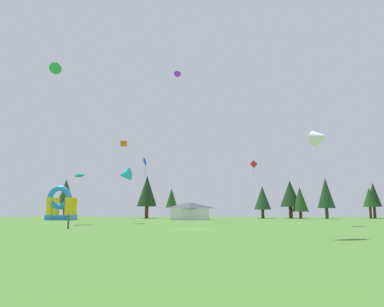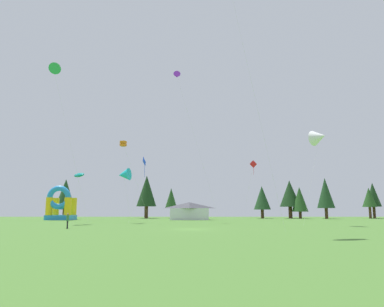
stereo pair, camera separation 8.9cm
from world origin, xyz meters
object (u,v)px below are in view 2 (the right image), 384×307
(kite_green_delta, at_px, (55,70))
(kite_teal_parafoil, at_px, (80,175))
(kite_red_diamond, at_px, (255,165))
(inflatable_yellow_castle, at_px, (62,207))
(kite_blue_diamond, at_px, (146,162))
(kite_white_delta, at_px, (320,137))
(kite_purple_delta, at_px, (178,76))
(person_near_camera, at_px, (69,219))
(festival_tent, at_px, (190,211))
(kite_cyan_delta, at_px, (125,175))
(kite_orange_box, at_px, (124,144))

(kite_green_delta, xyz_separation_m, kite_teal_parafoil, (6.20, -3.84, -17.68))
(kite_red_diamond, xyz_separation_m, inflatable_yellow_castle, (-36.92, 7.64, -7.44))
(kite_blue_diamond, xyz_separation_m, inflatable_yellow_castle, (-18.83, 17.68, -6.62))
(kite_teal_parafoil, bearing_deg, inflatable_yellow_castle, 116.12)
(kite_red_diamond, height_order, kite_white_delta, kite_white_delta)
(kite_purple_delta, bearing_deg, person_near_camera, -116.74)
(kite_white_delta, bearing_deg, person_near_camera, -166.34)
(kite_white_delta, bearing_deg, kite_purple_delta, 144.42)
(person_near_camera, bearing_deg, festival_tent, 151.61)
(kite_green_delta, relative_size, festival_tent, 3.44)
(kite_green_delta, relative_size, person_near_camera, 15.25)
(kite_green_delta, distance_m, kite_white_delta, 42.78)
(kite_cyan_delta, xyz_separation_m, kite_green_delta, (-12.12, 0.56, 17.31))
(kite_cyan_delta, xyz_separation_m, kite_blue_diamond, (3.49, -1.75, 1.74))
(kite_red_diamond, bearing_deg, festival_tent, 144.24)
(kite_red_diamond, height_order, kite_teal_parafoil, kite_red_diamond)
(kite_orange_box, height_order, person_near_camera, kite_orange_box)
(kite_cyan_delta, height_order, festival_tent, kite_cyan_delta)
(kite_red_diamond, relative_size, kite_purple_delta, 0.39)
(kite_purple_delta, xyz_separation_m, inflatable_yellow_castle, (-23.16, 9.36, -23.46))
(kite_green_delta, bearing_deg, kite_cyan_delta, -2.63)
(kite_teal_parafoil, bearing_deg, festival_tent, 51.20)
(kite_cyan_delta, bearing_deg, kite_green_delta, 177.37)
(kite_blue_diamond, bearing_deg, person_near_camera, -116.25)
(kite_purple_delta, relative_size, inflatable_yellow_castle, 4.02)
(kite_purple_delta, height_order, kite_green_delta, kite_purple_delta)
(kite_green_delta, height_order, kite_teal_parafoil, kite_green_delta)
(kite_white_delta, bearing_deg, kite_cyan_delta, 164.44)
(kite_orange_box, relative_size, kite_cyan_delta, 1.58)
(kite_teal_parafoil, bearing_deg, kite_blue_diamond, 9.20)
(kite_purple_delta, xyz_separation_m, person_near_camera, (-11.00, -21.84, -24.98))
(festival_tent, bearing_deg, kite_teal_parafoil, -128.80)
(kite_red_diamond, bearing_deg, kite_cyan_delta, -159.01)
(kite_orange_box, bearing_deg, kite_blue_diamond, -49.34)
(person_near_camera, relative_size, inflatable_yellow_castle, 0.25)
(kite_blue_diamond, distance_m, kite_white_delta, 25.19)
(kite_blue_diamond, bearing_deg, kite_white_delta, -13.83)
(kite_red_diamond, bearing_deg, kite_blue_diamond, -150.99)
(kite_green_delta, height_order, festival_tent, kite_green_delta)
(kite_orange_box, xyz_separation_m, kite_blue_diamond, (4.39, -5.11, -3.74))
(kite_orange_box, relative_size, kite_blue_diamond, 1.37)
(kite_red_diamond, relative_size, kite_cyan_delta, 1.25)
(kite_orange_box, relative_size, person_near_camera, 7.90)
(kite_orange_box, height_order, kite_white_delta, kite_orange_box)
(kite_orange_box, xyz_separation_m, festival_tent, (10.94, 13.23, -11.16))
(kite_cyan_delta, height_order, kite_white_delta, kite_white_delta)
(kite_teal_parafoil, xyz_separation_m, person_near_camera, (2.75, -12.00, -6.02))
(kite_white_delta, distance_m, kite_teal_parafoil, 34.37)
(inflatable_yellow_castle, distance_m, festival_tent, 25.41)
(kite_blue_diamond, xyz_separation_m, kite_teal_parafoil, (-9.42, -1.52, -2.11))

